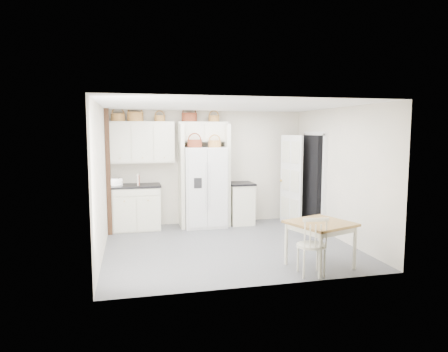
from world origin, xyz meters
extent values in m
plane|color=#4A4A51|center=(0.00, 0.00, 0.00)|extent=(4.50, 4.50, 0.00)
plane|color=white|center=(0.00, 0.00, 2.60)|extent=(4.50, 4.50, 0.00)
plane|color=beige|center=(0.00, 2.00, 1.30)|extent=(4.50, 0.00, 4.50)
plane|color=beige|center=(-2.25, 0.00, 1.30)|extent=(0.00, 4.00, 4.00)
plane|color=beige|center=(2.25, 0.00, 1.30)|extent=(0.00, 4.00, 4.00)
cube|color=silver|center=(-0.15, 1.65, 0.89)|extent=(0.92, 0.74, 1.79)
cube|color=silver|center=(-1.65, 1.70, 0.47)|extent=(1.01, 0.64, 0.94)
cube|color=silver|center=(0.71, 1.70, 0.46)|extent=(0.52, 0.63, 0.92)
cube|color=brown|center=(1.14, -1.45, 0.36)|extent=(1.10, 1.10, 0.72)
cube|color=silver|center=(0.84, -1.75, 0.45)|extent=(0.49, 0.45, 0.90)
cube|color=black|center=(-1.65, 1.70, 0.96)|extent=(1.06, 0.68, 0.04)
cube|color=black|center=(0.71, 1.70, 0.94)|extent=(0.56, 0.67, 0.04)
cube|color=silver|center=(-2.05, 1.63, 1.06)|extent=(0.24, 0.16, 0.16)
cube|color=#B33E2C|center=(-1.59, 1.62, 1.09)|extent=(0.04, 0.15, 0.22)
cube|color=silver|center=(-1.61, 1.62, 1.10)|extent=(0.04, 0.16, 0.24)
cylinder|color=brown|center=(-1.99, 1.83, 2.43)|extent=(0.29, 0.29, 0.16)
cylinder|color=brown|center=(-1.63, 1.83, 2.45)|extent=(0.34, 0.34, 0.20)
cylinder|color=brown|center=(-1.10, 1.83, 2.42)|extent=(0.23, 0.23, 0.13)
cylinder|color=brown|center=(-0.45, 1.83, 2.45)|extent=(0.34, 0.34, 0.19)
cylinder|color=brown|center=(0.11, 1.83, 2.42)|extent=(0.25, 0.25, 0.14)
cylinder|color=brown|center=(-0.38, 1.55, 1.87)|extent=(0.32, 0.32, 0.17)
cylinder|color=brown|center=(0.07, 1.55, 1.86)|extent=(0.28, 0.28, 0.15)
cube|color=silver|center=(-1.50, 1.83, 1.90)|extent=(1.40, 0.34, 0.90)
cube|color=silver|center=(-0.15, 1.83, 2.12)|extent=(1.12, 0.34, 0.45)
cube|color=silver|center=(-0.66, 1.70, 1.15)|extent=(0.08, 0.60, 2.30)
cube|color=silver|center=(0.36, 1.70, 1.15)|extent=(0.08, 0.60, 2.30)
cube|color=black|center=(-2.20, 1.35, 1.30)|extent=(0.09, 0.09, 2.60)
cube|color=black|center=(2.16, 1.00, 1.02)|extent=(0.18, 0.85, 2.05)
cube|color=white|center=(1.80, 1.33, 1.02)|extent=(0.21, 0.79, 2.05)
camera|label=1|loc=(-1.74, -7.09, 2.15)|focal=32.00mm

